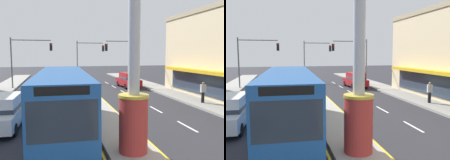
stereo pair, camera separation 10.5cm
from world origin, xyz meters
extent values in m
cube|color=#A39E93|center=(0.00, 18.00, 0.07)|extent=(2.13, 52.00, 0.14)
cube|color=gray|center=(9.11, 16.00, 0.09)|extent=(2.89, 60.00, 0.18)
cube|color=silver|center=(-4.36, 9.20, 0.00)|extent=(0.14, 2.20, 0.01)
cube|color=silver|center=(-4.36, 13.60, 0.00)|extent=(0.14, 2.20, 0.01)
cube|color=silver|center=(-4.36, 18.00, 0.00)|extent=(0.14, 2.20, 0.01)
cube|color=silver|center=(-4.36, 22.40, 0.00)|extent=(0.14, 2.20, 0.01)
cube|color=silver|center=(-4.36, 26.80, 0.00)|extent=(0.14, 2.20, 0.01)
cube|color=silver|center=(-4.36, 31.20, 0.00)|extent=(0.14, 2.20, 0.01)
cube|color=silver|center=(4.36, 9.20, 0.00)|extent=(0.14, 2.20, 0.01)
cube|color=silver|center=(4.36, 13.60, 0.00)|extent=(0.14, 2.20, 0.01)
cube|color=silver|center=(4.36, 18.00, 0.00)|extent=(0.14, 2.20, 0.01)
cube|color=silver|center=(4.36, 22.40, 0.00)|extent=(0.14, 2.20, 0.01)
cube|color=silver|center=(4.36, 26.80, 0.00)|extent=(0.14, 2.20, 0.01)
cube|color=silver|center=(4.36, 31.20, 0.00)|extent=(0.14, 2.20, 0.01)
cube|color=yellow|center=(-1.24, 18.00, 0.00)|extent=(0.12, 52.00, 0.01)
cube|color=yellow|center=(1.24, 18.00, 0.00)|extent=(0.12, 52.00, 0.01)
cylinder|color=#B7332D|center=(0.00, 6.20, 1.30)|extent=(1.20, 1.20, 2.32)
cylinder|color=gold|center=(0.00, 6.20, 2.52)|extent=(1.26, 1.26, 0.12)
cylinder|color=#B7B7BC|center=(0.00, 6.20, 4.80)|extent=(0.49, 0.49, 4.69)
cylinder|color=slate|center=(-8.06, 27.51, 3.10)|extent=(0.16, 0.16, 6.20)
cylinder|color=slate|center=(-5.75, 27.51, 5.90)|extent=(4.62, 0.12, 0.12)
cube|color=black|center=(-3.44, 27.35, 5.09)|extent=(0.32, 0.24, 0.92)
sphere|color=red|center=(-3.44, 27.21, 5.39)|extent=(0.17, 0.17, 0.17)
sphere|color=black|center=(-3.44, 27.21, 5.09)|extent=(0.17, 0.17, 0.17)
sphere|color=black|center=(-3.44, 27.21, 4.79)|extent=(0.17, 0.17, 0.17)
cylinder|color=slate|center=(8.06, 27.33, 3.10)|extent=(0.16, 0.16, 6.20)
cylinder|color=slate|center=(5.75, 27.33, 5.90)|extent=(4.62, 0.12, 0.12)
cube|color=black|center=(3.44, 27.17, 5.09)|extent=(0.32, 0.24, 0.92)
sphere|color=red|center=(3.44, 27.03, 5.39)|extent=(0.17, 0.17, 0.17)
sphere|color=black|center=(3.44, 27.03, 5.09)|extent=(0.17, 0.17, 0.17)
sphere|color=black|center=(3.44, 27.03, 4.79)|extent=(0.17, 0.17, 0.17)
cylinder|color=slate|center=(0.31, 33.31, 3.10)|extent=(0.16, 0.16, 6.20)
cylinder|color=slate|center=(2.29, 33.31, 5.90)|extent=(3.96, 0.12, 0.12)
cube|color=black|center=(4.27, 33.15, 5.09)|extent=(0.32, 0.24, 0.92)
sphere|color=red|center=(4.27, 33.01, 5.39)|extent=(0.17, 0.17, 0.17)
sphere|color=black|center=(4.27, 33.01, 5.09)|extent=(0.17, 0.17, 0.17)
sphere|color=black|center=(4.27, 33.01, 4.79)|extent=(0.17, 0.17, 0.17)
cube|color=white|center=(-6.01, 11.24, 0.70)|extent=(2.12, 4.69, 0.80)
cube|color=white|center=(-6.01, 11.42, 1.50)|extent=(1.81, 2.93, 0.80)
cube|color=#283342|center=(-6.01, 11.42, 1.22)|extent=(1.85, 2.96, 0.24)
cylinder|color=black|center=(-5.21, 9.77, 0.34)|extent=(0.25, 0.69, 0.68)
cylinder|color=black|center=(-5.07, 12.62, 0.34)|extent=(0.25, 0.69, 0.68)
cube|color=#1E5199|center=(-2.71, 10.28, 1.81)|extent=(2.87, 11.28, 2.90)
cube|color=#283342|center=(-2.71, 10.28, 2.11)|extent=(2.89, 11.05, 0.90)
cube|color=#283342|center=(-2.90, 4.72, 2.06)|extent=(2.30, 0.16, 1.40)
cube|color=black|center=(-2.90, 4.72, 3.06)|extent=(1.75, 0.14, 0.30)
cylinder|color=black|center=(-1.68, 6.77, 0.48)|extent=(0.31, 0.97, 0.96)
cylinder|color=black|center=(-3.98, 6.84, 0.48)|extent=(0.31, 0.97, 0.96)
cylinder|color=black|center=(-1.47, 13.15, 0.48)|extent=(0.31, 0.97, 0.96)
cylinder|color=black|center=(-3.77, 13.22, 0.48)|extent=(0.31, 0.97, 0.96)
cube|color=maroon|center=(6.01, 25.78, 0.70)|extent=(2.17, 4.71, 0.80)
cube|color=maroon|center=(6.03, 25.60, 1.50)|extent=(1.84, 2.95, 0.80)
cube|color=#283342|center=(6.03, 25.60, 1.22)|extent=(1.88, 2.98, 0.24)
cylinder|color=black|center=(5.06, 27.15, 0.34)|extent=(0.26, 0.69, 0.68)
cylinder|color=black|center=(6.80, 27.26, 0.34)|extent=(0.26, 0.69, 0.68)
cylinder|color=black|center=(5.23, 24.30, 0.34)|extent=(0.26, 0.69, 0.68)
cylinder|color=black|center=(6.97, 24.41, 0.34)|extent=(0.26, 0.69, 0.68)
cylinder|color=black|center=(8.81, 14.27, 0.62)|extent=(0.14, 0.14, 0.88)
cylinder|color=black|center=(8.95, 14.27, 0.62)|extent=(0.14, 0.14, 0.88)
cube|color=#B7B2AD|center=(8.88, 14.27, 1.39)|extent=(0.43, 0.28, 0.64)
sphere|color=#8C6647|center=(8.88, 14.27, 1.82)|extent=(0.22, 0.22, 0.22)
camera|label=1|loc=(-3.14, -2.91, 4.22)|focal=38.06mm
camera|label=2|loc=(-3.04, -2.93, 4.22)|focal=38.06mm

